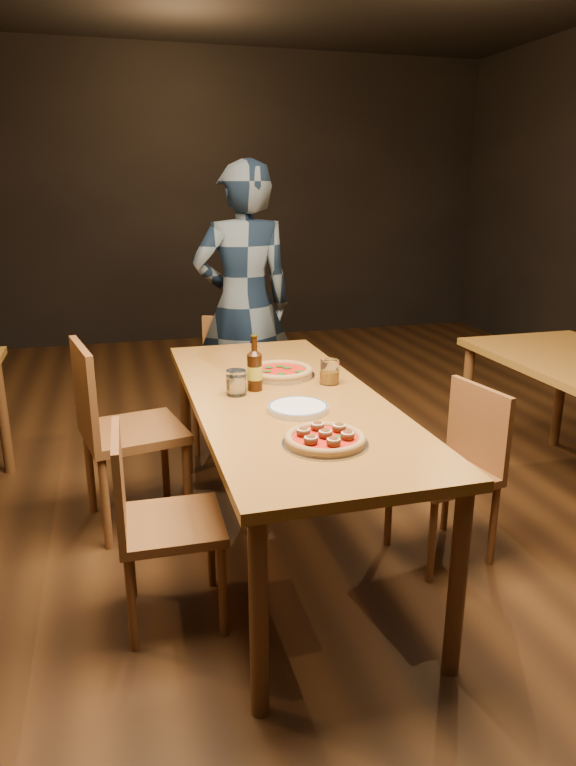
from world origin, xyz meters
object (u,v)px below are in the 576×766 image
object	(u,v)px
pizza_margherita	(281,372)
diner	(244,306)
table_main	(285,411)
water_glass	(236,383)
chair_main_e	(443,472)
plate_stack	(298,408)
pizza_meatball	(325,438)
amber_glass	(330,372)
chair_main_sw	(134,430)
beer_bottle	(255,371)
chair_main_nw	(171,522)
chair_end	(228,383)

from	to	relation	value
pizza_margherita	diner	bearing A→B (deg)	87.03
pizza_margherita	diner	distance (m)	1.15
table_main	water_glass	world-z (taller)	water_glass
chair_main_e	diner	bearing A→B (deg)	-171.20
plate_stack	diner	size ratio (longest dim) A/B	0.14
table_main	pizza_margherita	world-z (taller)	pizza_margherita
pizza_meatball	amber_glass	xyz separation A→B (m)	(0.25, 0.69, 0.03)
chair_main_sw	chair_main_e	world-z (taller)	chair_main_sw
chair_main_sw	pizza_margherita	bearing A→B (deg)	-112.44
diner	beer_bottle	bearing A→B (deg)	76.62
chair_main_sw	plate_stack	bearing A→B (deg)	-146.64
pizza_meatball	amber_glass	bearing A→B (deg)	69.77
chair_main_e	pizza_margherita	world-z (taller)	chair_main_e
chair_main_nw	pizza_meatball	size ratio (longest dim) A/B	2.66
chair_end	diner	world-z (taller)	diner
pizza_margherita	chair_main_sw	bearing A→B (deg)	168.61
table_main	chair_main_sw	distance (m)	0.80
plate_stack	water_glass	distance (m)	0.35
chair_main_nw	pizza_margherita	bearing A→B (deg)	-40.84
chair_main_e	pizza_meatball	world-z (taller)	chair_main_e
pizza_meatball	plate_stack	distance (m)	0.36
beer_bottle	amber_glass	distance (m)	0.36
chair_main_nw	chair_main_sw	distance (m)	0.82
water_glass	diner	distance (m)	1.41
chair_main_nw	plate_stack	xyz separation A→B (m)	(0.54, 0.16, 0.35)
chair_main_sw	table_main	bearing A→B (deg)	-135.24
amber_glass	diner	world-z (taller)	diner
chair_main_nw	beer_bottle	xyz separation A→B (m)	(0.44, 0.48, 0.43)
table_main	chair_main_nw	xyz separation A→B (m)	(-0.55, -0.37, -0.27)
amber_glass	plate_stack	bearing A→B (deg)	-127.08
pizza_meatball	water_glass	size ratio (longest dim) A/B	2.79
chair_end	pizza_meatball	xyz separation A→B (m)	(0.02, -1.86, 0.34)
beer_bottle	chair_main_e	bearing A→B (deg)	-24.74
chair_end	beer_bottle	xyz separation A→B (m)	(-0.09, -1.17, 0.41)
table_main	diner	size ratio (longest dim) A/B	1.12
pizza_meatball	beer_bottle	world-z (taller)	beer_bottle
pizza_margherita	plate_stack	bearing A→B (deg)	-96.98
amber_glass	pizza_margherita	bearing A→B (deg)	135.18
chair_main_nw	water_glass	world-z (taller)	water_glass
chair_main_e	chair_end	world-z (taller)	chair_end
chair_main_sw	chair_main_nw	bearing A→B (deg)	175.80
beer_bottle	chair_main_nw	bearing A→B (deg)	-132.32
chair_main_e	pizza_margherita	bearing A→B (deg)	-141.16
chair_main_sw	chair_main_e	bearing A→B (deg)	-128.77
table_main	plate_stack	bearing A→B (deg)	-91.04
pizza_meatball	water_glass	distance (m)	0.67
chair_main_nw	amber_glass	distance (m)	1.01
chair_main_sw	chair_end	world-z (taller)	chair_main_sw
plate_stack	water_glass	size ratio (longest dim) A/B	2.21
chair_main_e	amber_glass	bearing A→B (deg)	-139.89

